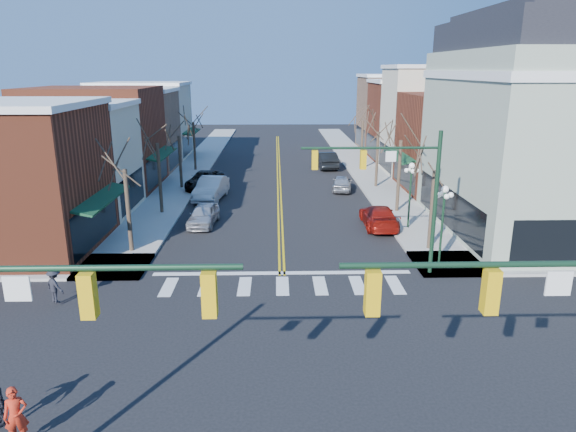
{
  "coord_description": "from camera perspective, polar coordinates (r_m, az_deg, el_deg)",
  "views": [
    {
      "loc": [
        -0.28,
        -16.34,
        9.95
      ],
      "look_at": [
        0.32,
        8.52,
        2.8
      ],
      "focal_mm": 32.0,
      "sensor_mm": 36.0,
      "label": 1
    }
  ],
  "objects": [
    {
      "name": "ground",
      "position": [
        19.13,
        -0.36,
        -15.29
      ],
      "size": [
        160.0,
        160.0,
        0.0
      ],
      "primitive_type": "plane",
      "color": "black",
      "rests_on": "ground"
    },
    {
      "name": "sidewalk_left",
      "position": [
        38.6,
        -14.01,
        0.73
      ],
      "size": [
        3.5,
        70.0,
        0.15
      ],
      "primitive_type": "cube",
      "color": "#9E9B93",
      "rests_on": "ground"
    },
    {
      "name": "sidewalk_right",
      "position": [
        38.72,
        12.15,
        0.9
      ],
      "size": [
        3.5,
        70.0,
        0.15
      ],
      "primitive_type": "cube",
      "color": "#9E9B93",
      "rests_on": "ground"
    },
    {
      "name": "bldg_left_brick_a",
      "position": [
        32.5,
        -29.34,
        3.42
      ],
      "size": [
        10.0,
        8.5,
        8.0
      ],
      "primitive_type": "cube",
      "color": "maroon",
      "rests_on": "ground"
    },
    {
      "name": "bldg_left_stucco_a",
      "position": [
        39.43,
        -24.19,
        5.59
      ],
      "size": [
        10.0,
        7.0,
        7.5
      ],
      "primitive_type": "cube",
      "color": "beige",
      "rests_on": "ground"
    },
    {
      "name": "bldg_left_brick_b",
      "position": [
        46.76,
        -20.58,
        8.03
      ],
      "size": [
        10.0,
        9.0,
        8.5
      ],
      "primitive_type": "cube",
      "color": "maroon",
      "rests_on": "ground"
    },
    {
      "name": "bldg_left_tan",
      "position": [
        54.6,
        -17.78,
        8.93
      ],
      "size": [
        10.0,
        7.5,
        7.8
      ],
      "primitive_type": "cube",
      "color": "#9A7155",
      "rests_on": "ground"
    },
    {
      "name": "bldg_left_stucco_b",
      "position": [
        62.02,
        -15.83,
        10.04
      ],
      "size": [
        10.0,
        8.0,
        8.2
      ],
      "primitive_type": "cube",
      "color": "beige",
      "rests_on": "ground"
    },
    {
      "name": "bldg_right_brick_a",
      "position": [
        45.34,
        19.17,
        7.62
      ],
      "size": [
        10.0,
        8.5,
        8.0
      ],
      "primitive_type": "cube",
      "color": "maroon",
      "rests_on": "ground"
    },
    {
      "name": "bldg_right_stucco",
      "position": [
        52.51,
        16.37,
        10.0
      ],
      "size": [
        10.0,
        7.0,
        10.0
      ],
      "primitive_type": "cube",
      "color": "beige",
      "rests_on": "ground"
    },
    {
      "name": "bldg_right_brick_b",
      "position": [
        59.74,
        14.17,
        10.09
      ],
      "size": [
        10.0,
        8.0,
        8.5
      ],
      "primitive_type": "cube",
      "color": "maroon",
      "rests_on": "ground"
    },
    {
      "name": "bldg_right_tan",
      "position": [
        67.44,
        12.39,
        11.04
      ],
      "size": [
        10.0,
        8.0,
        9.0
      ],
      "primitive_type": "cube",
      "color": "#9A7155",
      "rests_on": "ground"
    },
    {
      "name": "victorian_corner",
      "position": [
        35.26,
        27.4,
        8.92
      ],
      "size": [
        12.25,
        14.25,
        13.3
      ],
      "color": "#9BA791",
      "rests_on": "ground"
    },
    {
      "name": "traffic_mast_near_left",
      "position": [
        11.63,
        -28.94,
        -12.94
      ],
      "size": [
        6.6,
        0.28,
        7.2
      ],
      "color": "#14331E",
      "rests_on": "ground"
    },
    {
      "name": "traffic_mast_near_right",
      "position": [
        11.89,
        28.86,
        -12.28
      ],
      "size": [
        6.6,
        0.28,
        7.2
      ],
      "color": "#14331E",
      "rests_on": "ground"
    },
    {
      "name": "traffic_mast_far_right",
      "position": [
        25.0,
        12.15,
        3.58
      ],
      "size": [
        6.6,
        0.28,
        7.2
      ],
      "color": "#14331E",
      "rests_on": "ground"
    },
    {
      "name": "lamppost_corner",
      "position": [
        27.16,
        16.86,
        0.43
      ],
      "size": [
        0.36,
        0.36,
        4.33
      ],
      "color": "#14331E",
      "rests_on": "ground"
    },
    {
      "name": "lamppost_midblock",
      "position": [
        33.21,
        13.47,
        3.45
      ],
      "size": [
        0.36,
        0.36,
        4.33
      ],
      "color": "#14331E",
      "rests_on": "ground"
    },
    {
      "name": "tree_left_a",
      "position": [
        29.51,
        -17.31,
        0.43
      ],
      "size": [
        0.24,
        0.24,
        4.76
      ],
      "primitive_type": "cylinder",
      "color": "#382B21",
      "rests_on": "ground"
    },
    {
      "name": "tree_left_b",
      "position": [
        37.01,
        -14.06,
        3.98
      ],
      "size": [
        0.24,
        0.24,
        5.04
      ],
      "primitive_type": "cylinder",
      "color": "#382B21",
      "rests_on": "ground"
    },
    {
      "name": "tree_left_c",
      "position": [
        44.76,
        -11.88,
        5.83
      ],
      "size": [
        0.24,
        0.24,
        4.55
      ],
      "primitive_type": "cylinder",
      "color": "#382B21",
      "rests_on": "ground"
    },
    {
      "name": "tree_left_d",
      "position": [
        52.52,
        -10.35,
        7.57
      ],
      "size": [
        0.24,
        0.24,
        4.9
      ],
      "primitive_type": "cylinder",
      "color": "#382B21",
      "rests_on": "ground"
    },
    {
      "name": "tree_right_a",
      "position": [
        29.68,
        15.67,
        0.52
      ],
      "size": [
        0.24,
        0.24,
        4.62
      ],
      "primitive_type": "cylinder",
      "color": "#382B21",
      "rests_on": "ground"
    },
    {
      "name": "tree_right_b",
      "position": [
        37.13,
        12.2,
        4.24
      ],
      "size": [
        0.24,
        0.24,
        5.18
      ],
      "primitive_type": "cylinder",
      "color": "#382B21",
      "rests_on": "ground"
    },
    {
      "name": "tree_right_c",
      "position": [
        44.84,
        9.86,
        6.13
      ],
      "size": [
        0.24,
        0.24,
        4.83
      ],
      "primitive_type": "cylinder",
      "color": "#382B21",
      "rests_on": "ground"
    },
    {
      "name": "tree_right_d",
      "position": [
        52.6,
        8.21,
        7.72
      ],
      "size": [
        0.24,
        0.24,
        4.97
      ],
      "primitive_type": "cylinder",
      "color": "#382B21",
      "rests_on": "ground"
    },
    {
      "name": "car_left_near",
      "position": [
        34.22,
        -9.37,
        0.14
      ],
      "size": [
        1.99,
        4.23,
        1.4
      ],
      "primitive_type": "imported",
      "rotation": [
        0.0,
        0.0,
        -0.08
      ],
      "color": "#B7B7BC",
      "rests_on": "ground"
    },
    {
      "name": "car_left_mid",
      "position": [
        41.02,
        -8.55,
        3.06
      ],
      "size": [
        2.51,
        5.42,
        1.72
      ],
      "primitive_type": "imported",
      "rotation": [
        0.0,
        0.0,
        -0.13
      ],
      "color": "silver",
      "rests_on": "ground"
    },
    {
      "name": "car_left_far",
      "position": [
        44.68,
        -9.25,
        3.94
      ],
      "size": [
        3.06,
        5.6,
        1.49
      ],
      "primitive_type": "imported",
      "rotation": [
        0.0,
        0.0,
        -0.11
      ],
      "color": "black",
      "rests_on": "ground"
    },
    {
      "name": "car_right_near",
      "position": [
        33.83,
        10.06,
        -0.05
      ],
      "size": [
        2.06,
        4.97,
        1.44
      ],
      "primitive_type": "imported",
      "rotation": [
        0.0,
        0.0,
        3.13
      ],
      "color": "maroon",
      "rests_on": "ground"
    },
    {
      "name": "car_right_mid",
      "position": [
        43.66,
        6.01,
        3.68
      ],
      "size": [
        2.09,
        4.09,
        1.33
      ],
      "primitive_type": "imported",
      "rotation": [
        0.0,
        0.0,
        3.0
      ],
      "color": "#AFB0B4",
      "rests_on": "ground"
    },
    {
      "name": "car_right_far",
      "position": [
        53.65,
        4.3,
        6.23
      ],
      "size": [
        2.18,
        5.25,
        1.69
      ],
      "primitive_type": "imported",
      "rotation": [
        0.0,
        0.0,
        3.22
      ],
      "color": "black",
      "rests_on": "ground"
    },
    {
      "name": "pedestrian_red_a",
      "position": [
        16.47,
        -27.98,
        -19.01
      ],
      "size": [
        0.72,
        0.6,
        1.68
      ],
      "primitive_type": "imported",
      "rotation": [
        0.0,
        0.0,
        0.36
      ],
      "color": "red",
      "rests_on": "sidewalk_left"
    },
    {
      "name": "pedestrian_dark_b",
      "position": [
        24.56,
        -24.5,
        -7.04
      ],
      "size": [
        1.15,
        1.04,
        1.55
      ],
      "primitive_type": "imported",
      "rotation": [
        0.0,
        0.0,
        2.54
      ],
      "color": "black",
      "rests_on": "sidewalk_left"
    }
  ]
}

